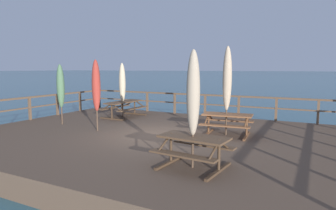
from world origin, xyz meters
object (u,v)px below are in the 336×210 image
at_px(picnic_table_back_left, 227,120).
at_px(patio_umbrella_tall_mid_left, 227,79).
at_px(picnic_table_mid_right, 124,105).
at_px(patio_umbrella_tall_back_left, 61,86).
at_px(patio_umbrella_tall_back_right, 96,86).
at_px(picnic_table_mid_centre, 194,145).
at_px(patio_umbrella_short_front, 193,94).
at_px(patio_umbrella_tall_mid_right, 122,83).

height_order(picnic_table_back_left, patio_umbrella_tall_mid_left, patio_umbrella_tall_mid_left).
xyz_separation_m(picnic_table_mid_right, patio_umbrella_tall_back_left, (-1.20, -2.82, 1.06)).
bearing_deg(picnic_table_back_left, patio_umbrella_tall_back_right, -161.75).
height_order(patio_umbrella_tall_mid_left, patio_umbrella_tall_back_left, patio_umbrella_tall_mid_left).
bearing_deg(patio_umbrella_tall_back_left, patio_umbrella_tall_mid_left, 10.16).
height_order(picnic_table_mid_centre, patio_umbrella_short_front, patio_umbrella_short_front).
distance_m(patio_umbrella_tall_mid_right, patio_umbrella_tall_back_left, 3.00).
distance_m(patio_umbrella_short_front, patio_umbrella_tall_back_left, 7.55).
relative_size(picnic_table_back_left, patio_umbrella_tall_back_left, 0.72).
height_order(picnic_table_mid_right, patio_umbrella_short_front, patio_umbrella_short_front).
height_order(patio_umbrella_tall_mid_right, patio_umbrella_tall_back_right, patio_umbrella_tall_back_right).
xyz_separation_m(picnic_table_mid_right, picnic_table_back_left, (5.65, -1.63, -0.01)).
relative_size(picnic_table_mid_centre, patio_umbrella_tall_back_left, 0.70).
xyz_separation_m(patio_umbrella_tall_mid_right, patio_umbrella_tall_back_left, (-1.18, -2.76, -0.06)).
distance_m(patio_umbrella_tall_mid_left, patio_umbrella_tall_back_left, 6.93).
bearing_deg(patio_umbrella_short_front, picnic_table_mid_centre, 60.68).
height_order(picnic_table_mid_centre, patio_umbrella_tall_back_left, patio_umbrella_tall_back_left).
bearing_deg(picnic_table_mid_centre, patio_umbrella_tall_mid_right, 137.93).
relative_size(patio_umbrella_tall_mid_left, patio_umbrella_tall_back_right, 1.17).
bearing_deg(patio_umbrella_short_front, patio_umbrella_tall_back_left, 159.79).
xyz_separation_m(patio_umbrella_tall_mid_right, patio_umbrella_tall_mid_left, (5.63, -1.54, 0.33)).
distance_m(picnic_table_mid_centre, picnic_table_back_left, 3.77).
distance_m(picnic_table_back_left, patio_umbrella_short_front, 4.00).
relative_size(picnic_table_back_left, patio_umbrella_short_front, 0.65).
xyz_separation_m(patio_umbrella_short_front, patio_umbrella_tall_back_right, (-4.86, 2.26, -0.07)).
distance_m(patio_umbrella_short_front, patio_umbrella_tall_mid_right, 7.98).
relative_size(patio_umbrella_short_front, patio_umbrella_tall_back_left, 1.11).
xyz_separation_m(picnic_table_back_left, patio_umbrella_tall_mid_left, (-0.05, 0.03, 1.46)).
xyz_separation_m(patio_umbrella_tall_back_left, patio_umbrella_tall_back_right, (2.22, -0.34, 0.10)).
relative_size(picnic_table_mid_centre, patio_umbrella_tall_mid_right, 0.68).
bearing_deg(picnic_table_mid_right, patio_umbrella_tall_back_left, -113.16).
relative_size(picnic_table_mid_centre, picnic_table_mid_right, 0.80).
height_order(picnic_table_back_left, patio_umbrella_tall_back_right, patio_umbrella_tall_back_right).
height_order(picnic_table_back_left, patio_umbrella_tall_mid_right, patio_umbrella_tall_mid_right).
relative_size(picnic_table_mid_centre, patio_umbrella_tall_back_right, 0.66).
xyz_separation_m(patio_umbrella_tall_mid_left, patio_umbrella_tall_back_right, (-4.59, -1.56, -0.29)).
distance_m(picnic_table_back_left, patio_umbrella_tall_back_left, 7.04).
distance_m(patio_umbrella_short_front, patio_umbrella_tall_mid_left, 3.84).
height_order(picnic_table_mid_right, patio_umbrella_tall_mid_right, patio_umbrella_tall_mid_right).
distance_m(picnic_table_back_left, patio_umbrella_tall_mid_left, 1.46).
bearing_deg(patio_umbrella_tall_back_right, patio_umbrella_tall_back_left, 171.22).
bearing_deg(picnic_table_back_left, picnic_table_mid_right, 163.92).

